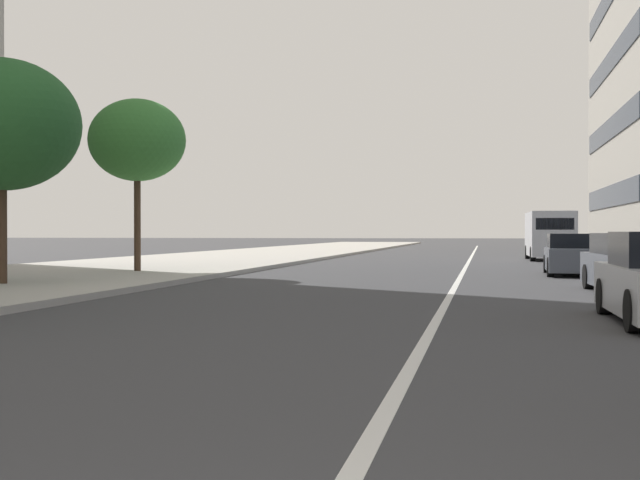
{
  "coord_description": "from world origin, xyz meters",
  "views": [
    {
      "loc": [
        -1.81,
        -0.76,
        1.42
      ],
      "look_at": [
        17.19,
        2.87,
        1.25
      ],
      "focal_mm": 48.5,
      "sensor_mm": 36.0,
      "label": 1
    }
  ],
  "objects_px": {
    "delivery_van_ahead": "(550,234)",
    "car_far_down_avenue": "(636,265)",
    "car_mid_block_traffic": "(574,255)",
    "street_tree_near_plaza_corner": "(2,125)",
    "street_tree_by_lamp_post": "(137,141)"
  },
  "relations": [
    {
      "from": "delivery_van_ahead",
      "to": "car_far_down_avenue",
      "type": "bearing_deg",
      "value": 179.83
    },
    {
      "from": "delivery_van_ahead",
      "to": "street_tree_by_lamp_post",
      "type": "distance_m",
      "value": 23.69
    },
    {
      "from": "car_far_down_avenue",
      "to": "street_tree_by_lamp_post",
      "type": "relative_size",
      "value": 0.83
    },
    {
      "from": "car_mid_block_traffic",
      "to": "delivery_van_ahead",
      "type": "height_order",
      "value": "delivery_van_ahead"
    },
    {
      "from": "car_mid_block_traffic",
      "to": "street_tree_by_lamp_post",
      "type": "xyz_separation_m",
      "value": [
        -2.93,
        14.16,
        3.79
      ]
    },
    {
      "from": "delivery_van_ahead",
      "to": "car_mid_block_traffic",
      "type": "bearing_deg",
      "value": 178.13
    },
    {
      "from": "street_tree_near_plaza_corner",
      "to": "car_mid_block_traffic",
      "type": "bearing_deg",
      "value": -55.33
    },
    {
      "from": "street_tree_by_lamp_post",
      "to": "delivery_van_ahead",
      "type": "bearing_deg",
      "value": -38.07
    },
    {
      "from": "car_far_down_avenue",
      "to": "car_mid_block_traffic",
      "type": "distance_m",
      "value": 8.71
    },
    {
      "from": "car_far_down_avenue",
      "to": "delivery_van_ahead",
      "type": "distance_m",
      "value": 24.26
    },
    {
      "from": "car_far_down_avenue",
      "to": "street_tree_near_plaza_corner",
      "type": "relative_size",
      "value": 0.84
    },
    {
      "from": "car_far_down_avenue",
      "to": "car_mid_block_traffic",
      "type": "bearing_deg",
      "value": 0.76
    },
    {
      "from": "car_mid_block_traffic",
      "to": "street_tree_near_plaza_corner",
      "type": "height_order",
      "value": "street_tree_near_plaza_corner"
    },
    {
      "from": "car_far_down_avenue",
      "to": "street_tree_by_lamp_post",
      "type": "xyz_separation_m",
      "value": [
        5.77,
        14.69,
        3.77
      ]
    },
    {
      "from": "car_mid_block_traffic",
      "to": "delivery_van_ahead",
      "type": "distance_m",
      "value": 15.58
    }
  ]
}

